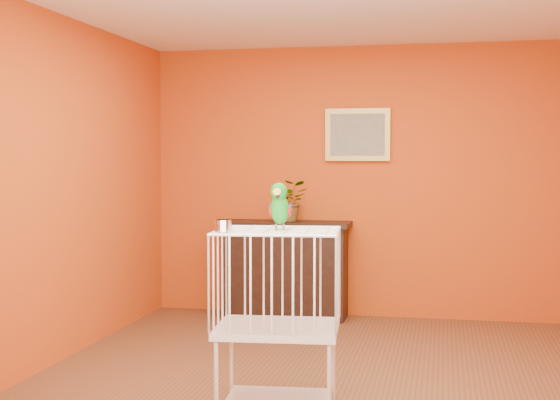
# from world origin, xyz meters

# --- Properties ---
(ground) EXTENTS (4.50, 4.50, 0.00)m
(ground) POSITION_xyz_m (0.00, 0.00, 0.00)
(ground) COLOR brown
(ground) RESTS_ON ground
(room_shell) EXTENTS (4.50, 4.50, 4.50)m
(room_shell) POSITION_xyz_m (0.00, 0.00, 1.58)
(room_shell) COLOR #C44212
(room_shell) RESTS_ON ground
(console_cabinet) EXTENTS (1.24, 0.45, 0.92)m
(console_cabinet) POSITION_xyz_m (-0.67, 2.03, 0.46)
(console_cabinet) COLOR black
(console_cabinet) RESTS_ON ground
(potted_plant) EXTENTS (0.39, 0.43, 0.31)m
(potted_plant) POSITION_xyz_m (-0.62, 1.98, 1.08)
(potted_plant) COLOR #26722D
(potted_plant) RESTS_ON console_cabinet
(framed_picture) EXTENTS (0.62, 0.04, 0.50)m
(framed_picture) POSITION_xyz_m (0.00, 2.22, 1.75)
(framed_picture) COLOR gold
(framed_picture) RESTS_ON room_shell
(birdcage) EXTENTS (0.76, 0.61, 1.10)m
(birdcage) POSITION_xyz_m (-0.14, -0.78, 0.57)
(birdcage) COLOR silver
(birdcage) RESTS_ON ground
(feed_cup) EXTENTS (0.10, 0.10, 0.07)m
(feed_cup) POSITION_xyz_m (-0.41, -1.00, 1.14)
(feed_cup) COLOR silver
(feed_cup) RESTS_ON birdcage
(parrot) EXTENTS (0.14, 0.25, 0.28)m
(parrot) POSITION_xyz_m (-0.13, -0.78, 1.24)
(parrot) COLOR #59544C
(parrot) RESTS_ON birdcage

